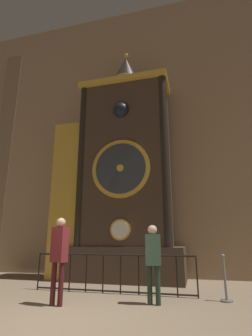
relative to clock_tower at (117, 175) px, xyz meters
The scene contains 7 objects.
ground_plane 6.03m from the clock_tower, 84.76° to the right, with size 28.00×28.00×0.00m, color #847056.
cathedral_back_wall 2.71m from the clock_tower, 73.73° to the left, with size 24.00×0.32×12.19m.
clock_tower is the anchor object (origin of this frame).
railing_fence 3.81m from the clock_tower, 75.73° to the right, with size 4.39×0.05×0.98m.
visitor_near 4.46m from the clock_tower, 93.13° to the right, with size 0.38×0.30×1.83m.
visitor_far 4.41m from the clock_tower, 59.25° to the right, with size 0.38×0.29×1.68m.
stanchion_post 5.24m from the clock_tower, 34.41° to the right, with size 0.28×0.28×1.03m.
Camera 1 is at (2.37, -4.38, 1.36)m, focal length 28.00 mm.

